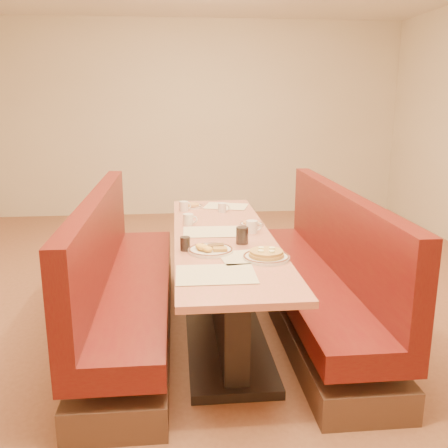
{
  "coord_description": "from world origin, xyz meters",
  "views": [
    {
      "loc": [
        -0.33,
        -3.45,
        1.71
      ],
      "look_at": [
        0.0,
        -0.07,
        0.85
      ],
      "focal_mm": 40.0,
      "sensor_mm": 36.0,
      "label": 1
    }
  ],
  "objects": [
    {
      "name": "extra_plate_far",
      "position": [
        -0.2,
        0.97,
        0.76
      ],
      "size": [
        0.21,
        0.21,
        0.04
      ],
      "rotation": [
        0.0,
        0.0,
        0.06
      ],
      "color": "white",
      "rests_on": "diner_table"
    },
    {
      "name": "booth_right",
      "position": [
        0.73,
        0.0,
        0.36
      ],
      "size": [
        0.55,
        2.5,
        1.05
      ],
      "color": "#4C3326",
      "rests_on": "ground"
    },
    {
      "name": "diner_table",
      "position": [
        0.0,
        0.0,
        0.37
      ],
      "size": [
        0.7,
        2.5,
        0.75
      ],
      "color": "black",
      "rests_on": "ground"
    },
    {
      "name": "ground",
      "position": [
        0.0,
        0.0,
        0.0
      ],
      "size": [
        8.0,
        8.0,
        0.0
      ],
      "primitive_type": "plane",
      "color": "#9E6647",
      "rests_on": "ground"
    },
    {
      "name": "placemat_far_right",
      "position": [
        0.12,
        0.96,
        0.75
      ],
      "size": [
        0.44,
        0.38,
        0.0
      ],
      "primitive_type": "cube",
      "rotation": [
        0.0,
        0.0,
        -0.28
      ],
      "color": "beige",
      "rests_on": "diner_table"
    },
    {
      "name": "room_envelope",
      "position": [
        0.0,
        0.0,
        1.93
      ],
      "size": [
        6.04,
        8.04,
        2.82
      ],
      "color": "beige",
      "rests_on": "ground"
    },
    {
      "name": "coffee_mug_a",
      "position": [
        0.22,
        0.05,
        0.8
      ],
      "size": [
        0.12,
        0.08,
        0.09
      ],
      "rotation": [
        0.0,
        0.0,
        0.03
      ],
      "color": "white",
      "rests_on": "diner_table"
    },
    {
      "name": "coffee_mug_d",
      "position": [
        -0.26,
        0.83,
        0.79
      ],
      "size": [
        0.11,
        0.08,
        0.08
      ],
      "rotation": [
        0.0,
        0.0,
        0.39
      ],
      "color": "white",
      "rests_on": "diner_table"
    },
    {
      "name": "extra_plate_mid",
      "position": [
        0.25,
        0.26,
        0.76
      ],
      "size": [
        0.19,
        0.19,
        0.04
      ],
      "rotation": [
        0.0,
        0.0,
        0.09
      ],
      "color": "white",
      "rests_on": "diner_table"
    },
    {
      "name": "soda_tumbler_mid",
      "position": [
        0.11,
        -0.23,
        0.81
      ],
      "size": [
        0.08,
        0.08,
        0.12
      ],
      "color": "black",
      "rests_on": "diner_table"
    },
    {
      "name": "coffee_mug_c",
      "position": [
        0.07,
        0.75,
        0.79
      ],
      "size": [
        0.1,
        0.07,
        0.08
      ],
      "rotation": [
        0.0,
        0.0,
        0.05
      ],
      "color": "white",
      "rests_on": "diner_table"
    },
    {
      "name": "booth_left",
      "position": [
        -0.73,
        0.0,
        0.36
      ],
      "size": [
        0.55,
        2.5,
        1.05
      ],
      "color": "#4C3326",
      "rests_on": "ground"
    },
    {
      "name": "soda_tumbler_near",
      "position": [
        -0.28,
        -0.34,
        0.8
      ],
      "size": [
        0.07,
        0.07,
        0.09
      ],
      "color": "black",
      "rests_on": "diner_table"
    },
    {
      "name": "pancake_plate",
      "position": [
        0.21,
        -0.57,
        0.77
      ],
      "size": [
        0.29,
        0.29,
        0.07
      ],
      "rotation": [
        0.0,
        0.0,
        0.14
      ],
      "color": "white",
      "rests_on": "diner_table"
    },
    {
      "name": "placemat_near_right",
      "position": [
        0.12,
        -0.53,
        0.75
      ],
      "size": [
        0.42,
        0.34,
        0.0
      ],
      "primitive_type": "cube",
      "rotation": [
        0.0,
        0.0,
        0.16
      ],
      "color": "beige",
      "rests_on": "diner_table"
    },
    {
      "name": "placemat_far_left",
      "position": [
        -0.08,
        0.09,
        0.75
      ],
      "size": [
        0.43,
        0.33,
        0.0
      ],
      "primitive_type": "cube",
      "rotation": [
        0.0,
        0.0,
        -0.03
      ],
      "color": "beige",
      "rests_on": "diner_table"
    },
    {
      "name": "coffee_mug_b",
      "position": [
        -0.24,
        0.33,
        0.79
      ],
      "size": [
        0.11,
        0.08,
        0.09
      ],
      "rotation": [
        0.0,
        0.0,
        -0.23
      ],
      "color": "white",
      "rests_on": "diner_table"
    },
    {
      "name": "placemat_near_left",
      "position": [
        -0.12,
        -0.82,
        0.75
      ],
      "size": [
        0.45,
        0.34,
        0.0
      ],
      "primitive_type": "cube",
      "rotation": [
        0.0,
        0.0,
        -0.01
      ],
      "color": "beige",
      "rests_on": "diner_table"
    },
    {
      "name": "eggs_plate",
      "position": [
        -0.12,
        -0.4,
        0.77
      ],
      "size": [
        0.29,
        0.29,
        0.06
      ],
      "rotation": [
        0.0,
        0.0,
        0.01
      ],
      "color": "white",
      "rests_on": "diner_table"
    }
  ]
}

